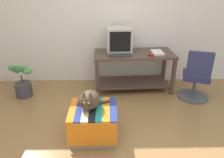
# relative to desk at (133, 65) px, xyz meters

# --- Properties ---
(ground_plane) EXTENTS (14.00, 14.00, 0.00)m
(ground_plane) POSITION_rel_desk_xyz_m (-0.40, -1.60, -0.49)
(ground_plane) COLOR olive
(back_wall) EXTENTS (8.00, 0.10, 2.60)m
(back_wall) POSITION_rel_desk_xyz_m (-0.40, 0.45, 0.81)
(back_wall) COLOR silver
(back_wall) RESTS_ON ground_plane
(desk) EXTENTS (1.44, 0.70, 0.71)m
(desk) POSITION_rel_desk_xyz_m (0.00, 0.00, 0.00)
(desk) COLOR #4C382D
(desk) RESTS_ON ground_plane
(tv_monitor) EXTENTS (0.45, 0.39, 0.43)m
(tv_monitor) POSITION_rel_desk_xyz_m (-0.26, 0.08, 0.44)
(tv_monitor) COLOR #BCB7A8
(tv_monitor) RESTS_ON desk
(keyboard) EXTENTS (0.41, 0.18, 0.02)m
(keyboard) POSITION_rel_desk_xyz_m (-0.26, -0.16, 0.24)
(keyboard) COLOR #333338
(keyboard) RESTS_ON desk
(book) EXTENTS (0.20, 0.29, 0.03)m
(book) POSITION_rel_desk_xyz_m (0.41, -0.03, 0.24)
(book) COLOR white
(book) RESTS_ON desk
(ottoman_with_blanket) EXTENTS (0.59, 0.58, 0.42)m
(ottoman_with_blanket) POSITION_rel_desk_xyz_m (-0.66, -1.35, -0.28)
(ottoman_with_blanket) COLOR tan
(ottoman_with_blanket) RESTS_ON ground_plane
(cat) EXTENTS (0.40, 0.38, 0.29)m
(cat) POSITION_rel_desk_xyz_m (-0.70, -1.33, 0.05)
(cat) COLOR #473323
(cat) RESTS_ON ottoman_with_blanket
(potted_plant) EXTENTS (0.38, 0.33, 0.61)m
(potted_plant) POSITION_rel_desk_xyz_m (-1.95, -0.23, -0.26)
(potted_plant) COLOR #3D3D42
(potted_plant) RESTS_ON ground_plane
(office_chair) EXTENTS (0.53, 0.53, 0.89)m
(office_chair) POSITION_rel_desk_xyz_m (1.01, -0.40, -0.10)
(office_chair) COLOR #4C4C51
(office_chair) RESTS_ON ground_plane
(stapler) EXTENTS (0.09, 0.11, 0.04)m
(stapler) POSITION_rel_desk_xyz_m (0.27, -0.20, 0.25)
(stapler) COLOR #A31E1E
(stapler) RESTS_ON desk
(pen) EXTENTS (0.10, 0.11, 0.01)m
(pen) POSITION_rel_desk_xyz_m (0.46, 0.07, 0.23)
(pen) COLOR #2351B2
(pen) RESTS_ON desk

